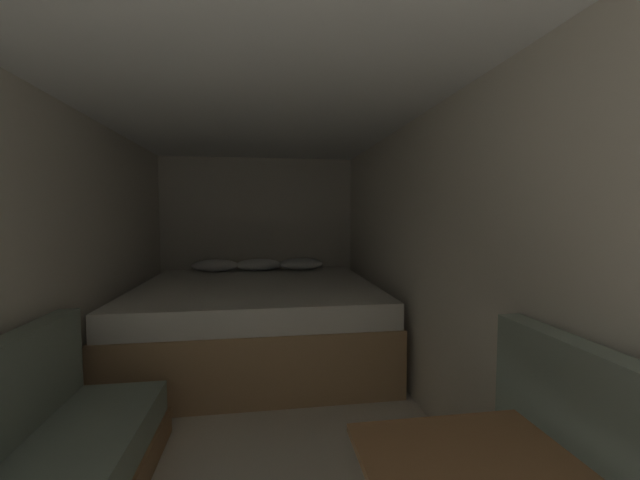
# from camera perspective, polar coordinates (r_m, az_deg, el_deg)

# --- Properties ---
(ground_plane) EXTENTS (7.11, 7.11, 0.00)m
(ground_plane) POSITION_cam_1_polar(r_m,az_deg,el_deg) (2.62, -9.97, -28.54)
(ground_plane) COLOR beige
(wall_back) EXTENTS (2.47, 0.05, 2.11)m
(wall_back) POSITION_cam_1_polar(r_m,az_deg,el_deg) (4.81, -9.32, -0.35)
(wall_back) COLOR beige
(wall_back) RESTS_ON ground
(wall_left) EXTENTS (0.05, 5.11, 2.11)m
(wall_left) POSITION_cam_1_polar(r_m,az_deg,el_deg) (2.58, -38.31, -4.62)
(wall_left) COLOR beige
(wall_left) RESTS_ON ground
(wall_right) EXTENTS (0.05, 5.11, 2.11)m
(wall_right) POSITION_cam_1_polar(r_m,az_deg,el_deg) (2.51, 18.58, -4.22)
(wall_right) COLOR beige
(wall_right) RESTS_ON ground
(ceiling_slab) EXTENTS (2.47, 5.11, 0.05)m
(ceiling_slab) POSITION_cam_1_polar(r_m,az_deg,el_deg) (2.34, -10.62, 22.22)
(ceiling_slab) COLOR white
(ceiling_slab) RESTS_ON wall_left
(bed) EXTENTS (2.25, 2.10, 0.88)m
(bed) POSITION_cam_1_polar(r_m,az_deg,el_deg) (3.83, -9.46, -11.79)
(bed) COLOR tan
(bed) RESTS_ON ground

